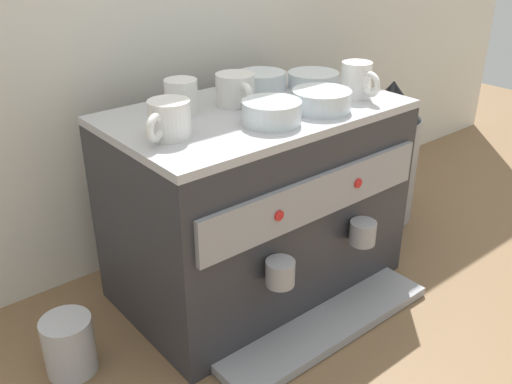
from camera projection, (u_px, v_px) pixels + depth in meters
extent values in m
plane|color=brown|center=(256.00, 281.00, 1.36)|extent=(4.00, 4.00, 0.00)
cube|color=silver|center=(174.00, 8.00, 1.30)|extent=(2.80, 0.03, 1.18)
cube|color=#2D2D33|center=(256.00, 204.00, 1.27)|extent=(0.61, 0.36, 0.41)
cube|color=#B7B7BC|center=(256.00, 112.00, 1.17)|extent=(0.61, 0.36, 0.02)
cube|color=#939399|center=(318.00, 197.00, 1.10)|extent=(0.56, 0.01, 0.09)
cylinder|color=red|center=(279.00, 215.00, 1.03)|extent=(0.02, 0.01, 0.02)
cylinder|color=red|center=(358.00, 183.00, 1.15)|extent=(0.02, 0.01, 0.02)
cube|color=#939399|center=(326.00, 326.00, 1.19)|extent=(0.52, 0.12, 0.02)
cylinder|color=#939399|center=(280.00, 273.00, 1.06)|extent=(0.06, 0.06, 0.05)
cylinder|color=#939399|center=(363.00, 233.00, 1.19)|extent=(0.06, 0.06, 0.05)
cylinder|color=white|center=(170.00, 119.00, 1.00)|extent=(0.08, 0.08, 0.07)
torus|color=white|center=(155.00, 128.00, 0.96)|extent=(0.05, 0.04, 0.05)
cylinder|color=white|center=(235.00, 89.00, 1.18)|extent=(0.08, 0.08, 0.06)
torus|color=white|center=(246.00, 95.00, 1.14)|extent=(0.02, 0.05, 0.05)
cylinder|color=white|center=(356.00, 80.00, 1.22)|extent=(0.07, 0.07, 0.08)
torus|color=white|center=(370.00, 84.00, 1.19)|extent=(0.02, 0.06, 0.05)
cylinder|color=white|center=(181.00, 97.00, 1.12)|extent=(0.07, 0.07, 0.07)
torus|color=white|center=(188.00, 90.00, 1.16)|extent=(0.05, 0.04, 0.05)
cylinder|color=silver|center=(313.00, 79.00, 1.31)|extent=(0.12, 0.12, 0.03)
cylinder|color=silver|center=(313.00, 84.00, 1.31)|extent=(0.06, 0.06, 0.01)
cylinder|color=silver|center=(272.00, 112.00, 1.07)|extent=(0.11, 0.11, 0.04)
cylinder|color=silver|center=(272.00, 120.00, 1.08)|extent=(0.06, 0.06, 0.01)
cylinder|color=silver|center=(321.00, 100.00, 1.14)|extent=(0.12, 0.12, 0.04)
cylinder|color=silver|center=(321.00, 108.00, 1.15)|extent=(0.07, 0.07, 0.01)
cylinder|color=silver|center=(261.00, 81.00, 1.28)|extent=(0.11, 0.11, 0.04)
cylinder|color=silver|center=(261.00, 87.00, 1.29)|extent=(0.06, 0.06, 0.01)
cylinder|color=#939399|center=(385.00, 168.00, 1.59)|extent=(0.17, 0.17, 0.29)
cone|color=black|center=(392.00, 100.00, 1.50)|extent=(0.16, 0.16, 0.10)
cylinder|color=#B7B7BC|center=(70.00, 346.00, 1.07)|extent=(0.10, 0.10, 0.12)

